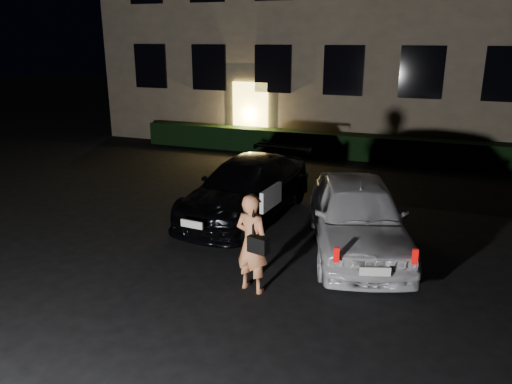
% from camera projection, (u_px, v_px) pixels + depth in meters
% --- Properties ---
extents(ground, '(80.00, 80.00, 0.00)m').
position_uv_depth(ground, '(209.00, 290.00, 8.52)').
color(ground, black).
rests_on(ground, ground).
extents(hedge, '(15.00, 0.70, 0.85)m').
position_uv_depth(hedge, '(337.00, 146.00, 17.77)').
color(hedge, black).
rests_on(hedge, ground).
extents(sedan, '(2.29, 4.85, 1.35)m').
position_uv_depth(sedan, '(247.00, 188.00, 11.91)').
color(sedan, black).
rests_on(sedan, ground).
extents(hatch, '(2.97, 4.68, 1.48)m').
position_uv_depth(hatch, '(357.00, 215.00, 9.92)').
color(hatch, silver).
rests_on(hatch, ground).
extents(man, '(0.72, 0.57, 1.72)m').
position_uv_depth(man, '(252.00, 243.00, 8.27)').
color(man, '#D77F4E').
rests_on(man, ground).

